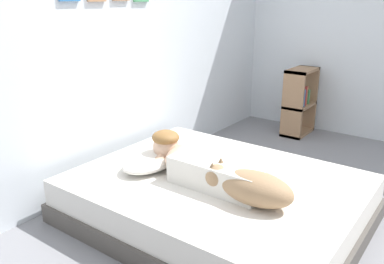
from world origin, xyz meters
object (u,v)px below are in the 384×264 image
Objects in this scene: pillow at (152,160)px; bookshelf at (299,101)px; person_lying at (207,163)px; dog at (250,187)px; bed at (217,199)px; cell_phone at (231,163)px; coffee_cup at (176,153)px.

pillow is 0.69× the size of bookshelf.
pillow is 0.43m from person_lying.
pillow is at bearing 87.21° from dog.
bed is 0.33m from cell_phone.
pillow is at bearing 102.01° from person_lying.
dog is at bearing -107.62° from person_lying.
bed is at bearing -75.25° from pillow.
bookshelf is at bearing 7.49° from bed.
bed is 0.51m from coffee_cup.
person_lying reaches higher than coffee_cup.
bookshelf is (2.16, 0.22, -0.03)m from person_lying.
pillow is at bearing 174.83° from bookshelf.
bookshelf reaches higher than pillow.
bed is at bearing -169.60° from cell_phone.
person_lying is at bearing 120.98° from bed.
person_lying is 0.43m from coffee_cup.
coffee_cup is (0.25, -0.02, -0.02)m from pillow.
coffee_cup is (0.12, 0.46, 0.20)m from bed.
bed is at bearing 64.14° from dog.
bed is 0.54m from pillow.
person_lying is at bearing 72.38° from dog.
coffee_cup is 0.17× the size of bookshelf.
pillow is 2.26m from bookshelf.
bookshelf is at bearing 5.72° from person_lying.
person_lying is 0.33m from cell_phone.
bookshelf is at bearing 7.05° from cell_phone.
bed is 3.69× the size of pillow.
coffee_cup is (0.16, 0.40, -0.07)m from person_lying.
dog is 2.38m from bookshelf.
dog is at bearing -92.79° from pillow.
coffee_cup is at bearing 111.14° from cell_phone.
person_lying reaches higher than dog.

